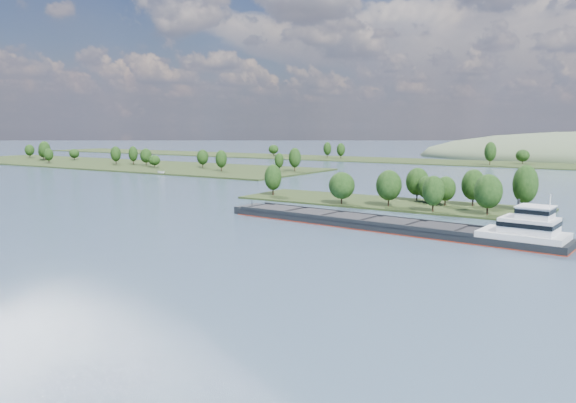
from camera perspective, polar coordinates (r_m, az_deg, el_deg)
The scene contains 6 objects.
ground at distance 135.02m, azimuth 0.15°, elevation -3.21°, with size 1800.00×1800.00×0.00m, color #3B4E66.
tree_island at distance 183.40m, azimuth 11.94°, elevation 0.81°, with size 100.00×31.11×14.85m.
left_bank at distance 392.34m, azimuth -17.54°, elevation 3.73°, with size 300.00×80.00×15.52m.
back_shoreline at distance 397.22m, azimuth 23.67°, elevation 3.46°, with size 900.00×60.00×16.15m.
cargo_barge at distance 140.08m, azimuth 11.48°, elevation -2.33°, with size 90.32×19.13×12.13m.
motorboat at distance 303.70m, azimuth -12.76°, elevation 2.87°, with size 2.11×5.60×2.16m, color silver.
Camera 1 is at (70.64, 7.80, 25.49)m, focal length 35.00 mm.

